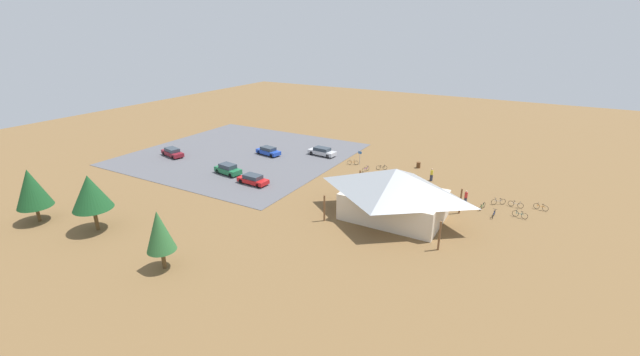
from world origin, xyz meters
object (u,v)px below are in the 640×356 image
object	(u,v)px
bicycle_black_back_row	(382,168)
bicycle_orange_mid_cluster	(541,207)
bicycle_white_yard_right	(373,178)
bicycle_silver_near_porch	(516,204)
bike_pavilion	(395,191)
bicycle_orange_yard_center	(353,163)
pine_mideast	(31,188)
car_green_second_row	(228,169)
visitor_crossing_yard	(466,197)
bicycle_yellow_yard_front	(386,180)
trash_bin	(418,165)
car_blue_near_entry	(268,151)
bicycle_teal_near_sign	(520,215)
bicycle_silver_front_row	(498,202)
car_maroon_by_curb	(172,152)
visitor_at_bikes	(410,184)
pine_midwest	(159,231)
bicycle_green_by_bin	(482,206)
bicycle_red_lone_east	(403,180)
car_silver_end_stall	(322,151)
lot_sign	(360,156)
bicycle_blue_lone_west	(494,214)
pine_far_east	(90,192)
car_red_aisle_side	(253,179)
visitor_near_lot	(432,174)

from	to	relation	value
bicycle_black_back_row	bicycle_orange_mid_cluster	size ratio (longest dim) A/B	0.92
bicycle_white_yard_right	bicycle_black_back_row	distance (m)	5.02
bicycle_silver_near_porch	bicycle_black_back_row	distance (m)	19.56
bike_pavilion	bicycle_orange_yard_center	bearing A→B (deg)	-50.55
pine_mideast	car_green_second_row	world-z (taller)	pine_mideast
pine_mideast	visitor_crossing_yard	distance (m)	49.18
bicycle_yellow_yard_front	trash_bin	bearing A→B (deg)	-103.20
bike_pavilion	car_blue_near_entry	bearing A→B (deg)	-24.45
bicycle_teal_near_sign	bicycle_silver_front_row	xyz separation A→B (m)	(2.61, -2.68, -0.00)
car_maroon_by_curb	visitor_at_bikes	xyz separation A→B (m)	(-38.95, -4.95, 0.18)
pine_midwest	car_maroon_by_curb	size ratio (longest dim) A/B	1.14
bicycle_green_by_bin	visitor_at_bikes	xyz separation A→B (m)	(9.34, -1.26, 0.56)
pine_midwest	bicycle_green_by_bin	bearing A→B (deg)	-129.76
visitor_crossing_yard	bicycle_red_lone_east	bearing A→B (deg)	-20.04
pine_midwest	pine_mideast	bearing A→B (deg)	1.41
car_maroon_by_curb	visitor_crossing_yard	size ratio (longest dim) A/B	2.68
bicycle_yellow_yard_front	car_maroon_by_curb	distance (m)	35.76
bicycle_orange_mid_cluster	car_silver_end_stall	xyz separation A→B (m)	(32.95, -5.83, 0.37)
lot_sign	bicycle_blue_lone_west	xyz separation A→B (m)	(-21.08, 9.63, -1.04)
trash_bin	pine_far_east	bearing A→B (deg)	57.18
bicycle_silver_front_row	visitor_at_bikes	distance (m)	10.87
bicycle_silver_near_porch	trash_bin	bearing A→B (deg)	-30.12
pine_midwest	car_green_second_row	xyz separation A→B (m)	(11.75, -21.56, -2.90)
pine_midwest	bicycle_orange_mid_cluster	xyz separation A→B (m)	(-28.68, -30.47, -3.32)
bicycle_green_by_bin	bicycle_black_back_row	distance (m)	17.25
bicycle_silver_front_row	bicycle_white_yard_right	bearing A→B (deg)	0.15
bicycle_silver_front_row	bike_pavilion	bearing A→B (deg)	44.11
pine_far_east	bicycle_green_by_bin	distance (m)	43.41
pine_midwest	bicycle_silver_front_row	distance (m)	38.36
car_silver_end_stall	car_red_aisle_side	bearing A→B (deg)	83.66
lot_sign	pine_midwest	bearing A→B (deg)	85.06
bike_pavilion	bicycle_green_by_bin	bearing A→B (deg)	-139.62
lot_sign	bicycle_teal_near_sign	xyz separation A→B (m)	(-23.67, 8.37, -1.03)
lot_sign	car_blue_near_entry	distance (m)	15.66
bicycle_blue_lone_west	visitor_at_bikes	size ratio (longest dim) A/B	0.95
car_silver_end_stall	lot_sign	bearing A→B (deg)	172.47
car_silver_end_stall	visitor_near_lot	bearing A→B (deg)	172.04
bicycle_green_by_bin	car_blue_near_entry	bearing A→B (deg)	-7.87
bicycle_silver_near_porch	bicycle_blue_lone_west	distance (m)	4.54
bicycle_orange_yard_center	bicycle_red_lone_east	distance (m)	10.10
bicycle_teal_near_sign	car_blue_near_entry	xyz separation A→B (m)	(38.97, -5.09, 0.35)
bicycle_green_by_bin	visitor_near_lot	distance (m)	10.13
pine_midwest	bicycle_silver_near_porch	world-z (taller)	pine_midwest
bicycle_red_lone_east	car_red_aisle_side	bearing A→B (deg)	31.04
car_maroon_by_curb	visitor_at_bikes	size ratio (longest dim) A/B	2.80
bike_pavilion	car_green_second_row	distance (m)	26.10
trash_bin	pine_mideast	bearing A→B (deg)	51.08
bike_pavilion	lot_sign	xyz separation A→B (m)	(11.14, -15.30, -1.82)
bicycle_orange_yard_center	bicycle_blue_lone_west	world-z (taller)	bicycle_blue_lone_west
bicycle_red_lone_east	car_red_aisle_side	world-z (taller)	car_red_aisle_side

